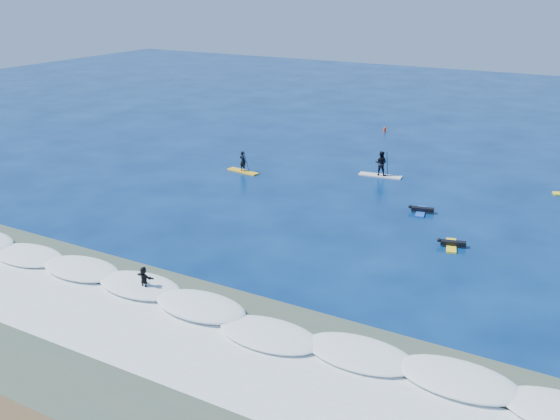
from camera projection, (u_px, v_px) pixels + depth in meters
The scene contains 10 objects.
ground at pixel (286, 235), 38.04m from camera, with size 160.00×160.00×0.00m, color #031A45.
shallow_water at pixel (127, 344), 26.62m from camera, with size 90.00×13.00×0.01m, color #3C5243.
breaking_wave at pixel (185, 304), 29.88m from camera, with size 40.00×6.00×0.30m, color white.
whitewater at pixel (143, 333), 27.44m from camera, with size 34.00×5.00×0.02m, color silver.
sup_paddler_left at pixel (243, 165), 50.22m from camera, with size 2.92×1.13×1.99m.
sup_paddler_center at pixel (381, 166), 49.03m from camera, with size 3.46×1.25×2.37m.
prone_paddler_near at pixel (452, 244), 36.33m from camera, with size 1.66×2.17×0.44m.
prone_paddler_far at pixel (421, 210), 41.65m from camera, with size 1.71×2.22×0.45m.
wave_surfer at pixel (144, 280), 30.71m from camera, with size 1.79×0.61×1.27m.
marker_buoy at pixel (385, 129), 63.50m from camera, with size 0.27×0.27×0.64m.
Camera 1 is at (17.01, -30.76, 14.64)m, focal length 40.00 mm.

